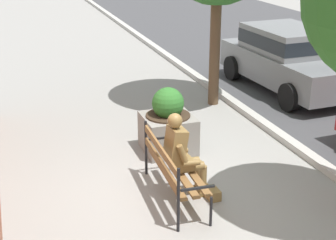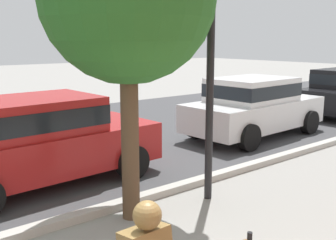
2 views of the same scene
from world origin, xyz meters
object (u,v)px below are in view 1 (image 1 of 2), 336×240
at_px(park_bench, 171,166).
at_px(concrete_planter, 168,125).
at_px(parked_car_grey, 288,57).
at_px(bronze_statue_seated, 185,157).

bearing_deg(park_bench, concrete_planter, 162.42).
bearing_deg(concrete_planter, parked_car_grey, 122.33).
distance_m(concrete_planter, parked_car_grey, 4.80).
xyz_separation_m(bronze_statue_seated, concrete_planter, (-1.68, 0.32, -0.17)).
bearing_deg(concrete_planter, park_bench, -17.58).
distance_m(bronze_statue_seated, parked_car_grey, 6.09).
distance_m(park_bench, bronze_statue_seated, 0.25).
bearing_deg(bronze_statue_seated, park_bench, -93.96).
relative_size(bronze_statue_seated, concrete_planter, 1.13).
height_order(park_bench, parked_car_grey, parked_car_grey).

